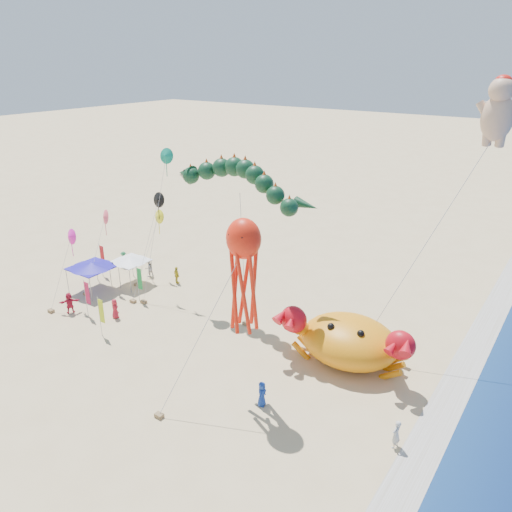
{
  "coord_description": "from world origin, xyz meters",
  "views": [
    {
      "loc": [
        16.47,
        -24.79,
        19.6
      ],
      "look_at": [
        -2.0,
        2.0,
        6.5
      ],
      "focal_mm": 35.0,
      "sensor_mm": 36.0,
      "label": 1
    }
  ],
  "objects_px": {
    "crab_inflatable": "(348,340)",
    "canopy_blue": "(92,265)",
    "cherub_kite": "(498,110)",
    "canopy_white": "(130,259)",
    "octopus_kite": "(244,267)",
    "dragon_kite": "(238,185)"
  },
  "relations": [
    {
      "from": "cherub_kite",
      "to": "canopy_white",
      "type": "distance_m",
      "value": 31.51
    },
    {
      "from": "canopy_white",
      "to": "dragon_kite",
      "type": "bearing_deg",
      "value": 2.9
    },
    {
      "from": "canopy_blue",
      "to": "dragon_kite",
      "type": "bearing_deg",
      "value": 14.29
    },
    {
      "from": "dragon_kite",
      "to": "cherub_kite",
      "type": "height_order",
      "value": "cherub_kite"
    },
    {
      "from": "cherub_kite",
      "to": "canopy_blue",
      "type": "height_order",
      "value": "cherub_kite"
    },
    {
      "from": "cherub_kite",
      "to": "octopus_kite",
      "type": "distance_m",
      "value": 18.63
    },
    {
      "from": "octopus_kite",
      "to": "canopy_blue",
      "type": "xyz_separation_m",
      "value": [
        -19.65,
        4.21,
        -6.07
      ]
    },
    {
      "from": "octopus_kite",
      "to": "canopy_white",
      "type": "xyz_separation_m",
      "value": [
        -17.93,
        7.07,
        -6.07
      ]
    },
    {
      "from": "cherub_kite",
      "to": "canopy_blue",
      "type": "relative_size",
      "value": 4.94
    },
    {
      "from": "dragon_kite",
      "to": "canopy_white",
      "type": "bearing_deg",
      "value": -177.1
    },
    {
      "from": "cherub_kite",
      "to": "octopus_kite",
      "type": "xyz_separation_m",
      "value": [
        -9.43,
        -13.97,
        -7.95
      ]
    },
    {
      "from": "canopy_blue",
      "to": "canopy_white",
      "type": "relative_size",
      "value": 1.18
    },
    {
      "from": "crab_inflatable",
      "to": "canopy_blue",
      "type": "height_order",
      "value": "crab_inflatable"
    },
    {
      "from": "dragon_kite",
      "to": "canopy_blue",
      "type": "height_order",
      "value": "dragon_kite"
    },
    {
      "from": "crab_inflatable",
      "to": "cherub_kite",
      "type": "distance_m",
      "value": 17.34
    },
    {
      "from": "crab_inflatable",
      "to": "canopy_blue",
      "type": "xyz_separation_m",
      "value": [
        -23.5,
        -2.47,
        0.7
      ]
    },
    {
      "from": "cherub_kite",
      "to": "dragon_kite",
      "type": "bearing_deg",
      "value": -157.87
    },
    {
      "from": "canopy_white",
      "to": "octopus_kite",
      "type": "bearing_deg",
      "value": -21.5
    },
    {
      "from": "dragon_kite",
      "to": "cherub_kite",
      "type": "distance_m",
      "value": 17.64
    },
    {
      "from": "cherub_kite",
      "to": "canopy_blue",
      "type": "distance_m",
      "value": 33.73
    },
    {
      "from": "octopus_kite",
      "to": "canopy_white",
      "type": "relative_size",
      "value": 3.59
    },
    {
      "from": "crab_inflatable",
      "to": "canopy_white",
      "type": "bearing_deg",
      "value": 178.98
    }
  ]
}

